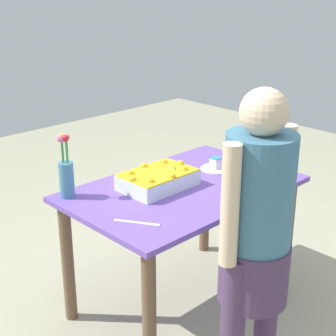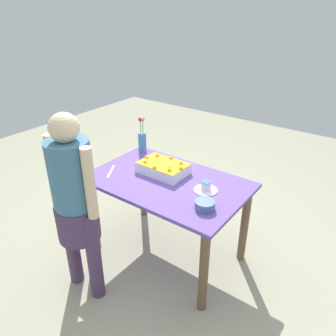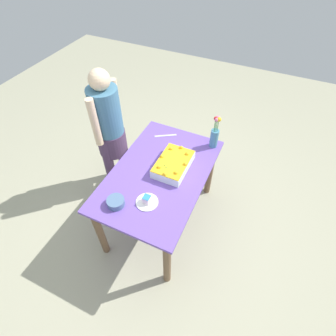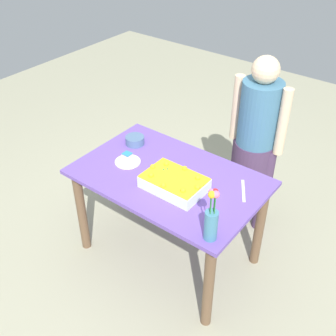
{
  "view_description": "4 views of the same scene",
  "coord_description": "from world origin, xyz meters",
  "px_view_note": "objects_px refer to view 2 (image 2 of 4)",
  "views": [
    {
      "loc": [
        1.94,
        1.88,
        1.9
      ],
      "look_at": [
        0.03,
        -0.1,
        0.86
      ],
      "focal_mm": 55.0,
      "sensor_mm": 36.0,
      "label": 1
    },
    {
      "loc": [
        -1.42,
        1.91,
        2.11
      ],
      "look_at": [
        0.06,
        -0.09,
        0.84
      ],
      "focal_mm": 35.0,
      "sensor_mm": 36.0,
      "label": 2
    },
    {
      "loc": [
        -1.41,
        -0.74,
        2.58
      ],
      "look_at": [
        0.03,
        -0.07,
        0.84
      ],
      "focal_mm": 28.0,
      "sensor_mm": 36.0,
      "label": 3
    },
    {
      "loc": [
        1.43,
        -1.87,
        2.53
      ],
      "look_at": [
        0.05,
        -0.07,
        0.9
      ],
      "focal_mm": 45.0,
      "sensor_mm": 36.0,
      "label": 4
    }
  ],
  "objects_px": {
    "flower_vase": "(142,138)",
    "person_standing": "(75,199)",
    "fruit_bowl": "(205,205)",
    "cake_knife": "(111,172)",
    "sheet_cake": "(163,168)",
    "serving_plate_with_slice": "(206,188)"
  },
  "relations": [
    {
      "from": "flower_vase",
      "to": "person_standing",
      "type": "bearing_deg",
      "value": 104.23
    },
    {
      "from": "fruit_bowl",
      "to": "cake_knife",
      "type": "bearing_deg",
      "value": -0.18
    },
    {
      "from": "flower_vase",
      "to": "fruit_bowl",
      "type": "height_order",
      "value": "flower_vase"
    },
    {
      "from": "flower_vase",
      "to": "sheet_cake",
      "type": "bearing_deg",
      "value": 151.19
    },
    {
      "from": "cake_knife",
      "to": "flower_vase",
      "type": "distance_m",
      "value": 0.52
    },
    {
      "from": "serving_plate_with_slice",
      "to": "fruit_bowl",
      "type": "xyz_separation_m",
      "value": [
        -0.12,
        0.22,
        0.01
      ]
    },
    {
      "from": "sheet_cake",
      "to": "flower_vase",
      "type": "distance_m",
      "value": 0.51
    },
    {
      "from": "cake_knife",
      "to": "sheet_cake",
      "type": "bearing_deg",
      "value": -87.25
    },
    {
      "from": "serving_plate_with_slice",
      "to": "fruit_bowl",
      "type": "relative_size",
      "value": 1.28
    },
    {
      "from": "cake_knife",
      "to": "flower_vase",
      "type": "xyz_separation_m",
      "value": [
        0.06,
        -0.5,
        0.14
      ]
    },
    {
      "from": "serving_plate_with_slice",
      "to": "flower_vase",
      "type": "xyz_separation_m",
      "value": [
        0.89,
        -0.28,
        0.12
      ]
    },
    {
      "from": "sheet_cake",
      "to": "fruit_bowl",
      "type": "bearing_deg",
      "value": 155.59
    },
    {
      "from": "flower_vase",
      "to": "person_standing",
      "type": "relative_size",
      "value": 0.24
    },
    {
      "from": "person_standing",
      "to": "fruit_bowl",
      "type": "bearing_deg",
      "value": -53.84
    },
    {
      "from": "person_standing",
      "to": "serving_plate_with_slice",
      "type": "bearing_deg",
      "value": -39.11
    },
    {
      "from": "flower_vase",
      "to": "fruit_bowl",
      "type": "xyz_separation_m",
      "value": [
        -1.02,
        0.5,
        -0.11
      ]
    },
    {
      "from": "serving_plate_with_slice",
      "to": "fruit_bowl",
      "type": "bearing_deg",
      "value": 119.01
    },
    {
      "from": "fruit_bowl",
      "to": "person_standing",
      "type": "distance_m",
      "value": 0.93
    },
    {
      "from": "serving_plate_with_slice",
      "to": "person_standing",
      "type": "bearing_deg",
      "value": 50.89
    },
    {
      "from": "flower_vase",
      "to": "person_standing",
      "type": "xyz_separation_m",
      "value": [
        -0.27,
        1.05,
        -0.06
      ]
    },
    {
      "from": "serving_plate_with_slice",
      "to": "cake_knife",
      "type": "xyz_separation_m",
      "value": [
        0.83,
        0.22,
        -0.02
      ]
    },
    {
      "from": "cake_knife",
      "to": "serving_plate_with_slice",
      "type": "bearing_deg",
      "value": -106.58
    }
  ]
}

